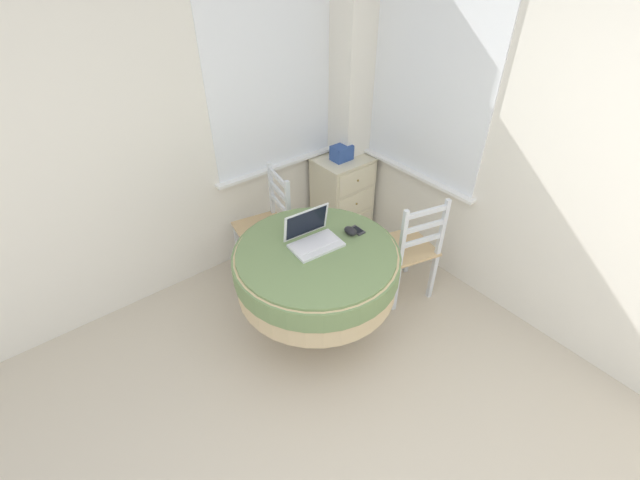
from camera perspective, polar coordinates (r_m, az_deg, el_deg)
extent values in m
cube|color=white|center=(3.12, -27.55, 10.60)|extent=(4.30, 0.06, 2.55)
cube|color=white|center=(3.47, -6.42, 20.68)|extent=(1.10, 0.01, 1.42)
cube|color=white|center=(3.71, -5.41, 9.84)|extent=(1.18, 0.07, 0.02)
cube|color=white|center=(2.95, 35.00, 6.53)|extent=(0.06, 4.42, 2.55)
cube|color=white|center=(3.42, 14.31, 19.59)|extent=(0.01, 1.10, 1.42)
cube|color=white|center=(3.67, 12.31, 8.76)|extent=(0.07, 1.18, 0.02)
cube|color=white|center=(3.83, 4.13, 19.02)|extent=(0.28, 0.28, 2.55)
cylinder|color=#4C3D2D|center=(3.25, -0.43, -11.53)|extent=(0.36, 0.36, 0.03)
cylinder|color=#4C3D2D|center=(2.99, -0.46, -6.92)|extent=(0.11, 0.11, 0.70)
cylinder|color=#CCB284|center=(2.86, -0.48, -4.03)|extent=(1.07, 1.07, 0.30)
cylinder|color=#6B8451|center=(2.81, -0.49, -2.89)|extent=(1.09, 1.09, 0.15)
cylinder|color=#6B8451|center=(2.76, -0.50, -1.58)|extent=(1.04, 1.04, 0.02)
cube|color=silver|center=(2.78, -0.50, -0.71)|extent=(0.35, 0.23, 0.02)
cube|color=silver|center=(2.78, -0.67, -0.39)|extent=(0.30, 0.15, 0.00)
cube|color=silver|center=(2.80, -1.87, 2.36)|extent=(0.33, 0.07, 0.21)
cube|color=black|center=(2.79, -1.81, 2.32)|extent=(0.30, 0.06, 0.18)
ellipsoid|color=black|center=(2.88, 4.07, 1.21)|extent=(0.07, 0.10, 0.05)
cube|color=#2D2D33|center=(2.93, 4.98, 1.29)|extent=(0.06, 0.11, 0.01)
cube|color=black|center=(2.93, 4.98, 1.39)|extent=(0.05, 0.08, 0.00)
cube|color=tan|center=(3.50, -7.77, 1.50)|extent=(0.46, 0.45, 0.02)
cube|color=silver|center=(3.72, -10.87, -0.71)|extent=(0.04, 0.04, 0.43)
cube|color=silver|center=(3.47, -9.05, -3.72)|extent=(0.04, 0.04, 0.43)
cube|color=silver|center=(3.81, -6.05, 0.76)|extent=(0.04, 0.04, 0.43)
cube|color=silver|center=(3.56, -3.93, -2.07)|extent=(0.04, 0.04, 0.43)
cube|color=silver|center=(3.55, -6.53, 6.86)|extent=(0.04, 0.04, 0.47)
cube|color=silver|center=(3.28, -4.26, 4.28)|extent=(0.04, 0.04, 0.47)
cube|color=silver|center=(3.33, -5.62, 8.23)|extent=(0.08, 0.33, 0.04)
cube|color=silver|center=(3.39, -5.50, 6.43)|extent=(0.08, 0.33, 0.04)
cube|color=silver|center=(3.45, -5.38, 4.69)|extent=(0.08, 0.33, 0.04)
cube|color=tan|center=(3.34, 11.34, -0.89)|extent=(0.47, 0.48, 0.02)
cube|color=silver|center=(3.67, 11.67, -1.50)|extent=(0.04, 0.04, 0.43)
cube|color=silver|center=(3.51, 7.11, -2.91)|extent=(0.04, 0.04, 0.43)
cube|color=silver|center=(3.47, 14.75, -4.69)|extent=(0.04, 0.04, 0.43)
cube|color=silver|center=(3.30, 10.05, -6.36)|extent=(0.04, 0.04, 0.43)
cube|color=silver|center=(3.19, 16.04, 1.62)|extent=(0.04, 0.04, 0.47)
cube|color=silver|center=(3.01, 10.99, 0.14)|extent=(0.04, 0.04, 0.47)
cube|color=silver|center=(2.99, 14.07, 3.65)|extent=(0.33, 0.11, 0.04)
cube|color=silver|center=(3.06, 13.74, 1.75)|extent=(0.33, 0.11, 0.04)
cube|color=silver|center=(3.13, 13.42, -0.06)|extent=(0.33, 0.11, 0.04)
cube|color=beige|center=(4.06, 2.96, 6.03)|extent=(0.48, 0.38, 0.73)
cube|color=beige|center=(3.88, 3.13, 10.75)|extent=(0.50, 0.41, 0.02)
cube|color=beige|center=(3.82, 5.01, 7.95)|extent=(0.42, 0.01, 0.21)
sphere|color=olive|center=(3.81, 5.09, 7.90)|extent=(0.02, 0.02, 0.02)
cube|color=beige|center=(3.94, 4.83, 4.87)|extent=(0.42, 0.01, 0.21)
sphere|color=olive|center=(3.94, 4.90, 4.82)|extent=(0.02, 0.02, 0.02)
cube|color=beige|center=(4.07, 4.65, 1.98)|extent=(0.42, 0.01, 0.21)
sphere|color=olive|center=(4.07, 4.73, 1.93)|extent=(0.02, 0.02, 0.02)
cube|color=#2D4C93|center=(3.82, 2.91, 11.54)|extent=(0.18, 0.13, 0.13)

